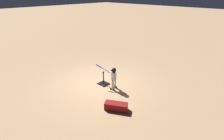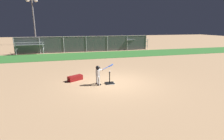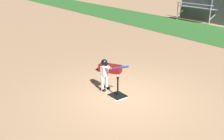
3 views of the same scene
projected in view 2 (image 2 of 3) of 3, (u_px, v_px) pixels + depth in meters
The scene contains 12 objects.
ground_plane at pixel (113, 82), 9.49m from camera, with size 90.00×90.00×0.00m, color tan.
grass_outfield_strip at pixel (90, 55), 18.20m from camera, with size 56.00×4.39×0.02m, color #33702D.
backstop_fence at pixel (86, 44), 20.55m from camera, with size 15.45×0.08×1.84m.
home_plate at pixel (110, 83), 9.30m from camera, with size 0.44×0.44×0.02m, color white.
batting_tee at pixel (110, 82), 9.29m from camera, with size 0.47×0.42×0.64m.
batter_child at pixel (99, 73), 8.98m from camera, with size 1.00×0.43×1.02m.
baseball at pixel (110, 71), 9.14m from camera, with size 0.07×0.07×0.07m, color white.
bleachers_far_right at pixel (31, 47), 19.47m from camera, with size 2.97×2.61×1.33m.
bleachers_far_left at pixel (84, 47), 21.67m from camera, with size 3.44×1.98×0.94m.
bleachers_left_center at pixel (133, 44), 23.45m from camera, with size 3.54×2.94×1.33m.
equipment_bag at pixel (75, 78), 9.80m from camera, with size 0.84×0.32×0.28m, color maroon.
field_light_pole at pixel (33, 14), 27.80m from camera, with size 1.76×0.44×7.15m.
Camera 2 is at (-2.41, -8.70, 2.99)m, focal length 28.00 mm.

